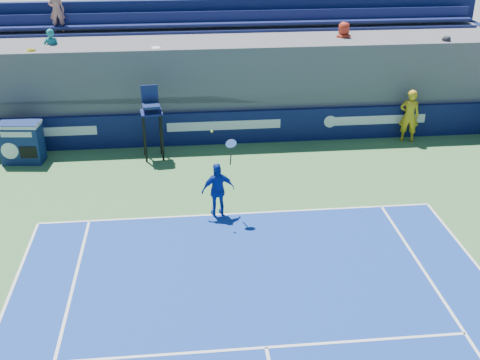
{
  "coord_description": "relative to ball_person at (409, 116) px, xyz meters",
  "views": [
    {
      "loc": [
        -1.46,
        -2.76,
        8.23
      ],
      "look_at": [
        0.0,
        11.5,
        1.25
      ],
      "focal_mm": 45.0,
      "sensor_mm": 36.0,
      "label": 1
    }
  ],
  "objects": [
    {
      "name": "back_hoarding",
      "position": [
        -6.56,
        0.45,
        -0.37
      ],
      "size": [
        20.4,
        0.21,
        1.2
      ],
      "color": "#0C1344",
      "rests_on": "ground"
    },
    {
      "name": "stadium_seating",
      "position": [
        -6.57,
        2.5,
        0.87
      ],
      "size": [
        21.0,
        4.05,
        4.97
      ],
      "color": "#545459",
      "rests_on": "ground"
    },
    {
      "name": "match_clock",
      "position": [
        -13.3,
        -0.49,
        -0.22
      ],
      "size": [
        1.39,
        0.86,
        1.4
      ],
      "color": "navy",
      "rests_on": "ground"
    },
    {
      "name": "ball_person",
      "position": [
        0.0,
        0.0,
        0.0
      ],
      "size": [
        0.79,
        0.62,
        1.91
      ],
      "primitive_type": "imported",
      "rotation": [
        0.0,
        0.0,
        2.89
      ],
      "color": "gold",
      "rests_on": "apron"
    },
    {
      "name": "tennis_player",
      "position": [
        -7.13,
        -4.76,
        -0.17
      ],
      "size": [
        1.0,
        0.54,
        2.57
      ],
      "color": "#132F9C",
      "rests_on": "apron"
    },
    {
      "name": "umpire_chair",
      "position": [
        -9.01,
        -0.58,
        0.56
      ],
      "size": [
        0.78,
        0.78,
        2.48
      ],
      "color": "black",
      "rests_on": "ground"
    }
  ]
}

